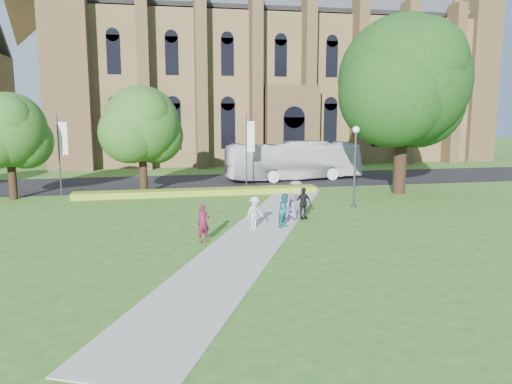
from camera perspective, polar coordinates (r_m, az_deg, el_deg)
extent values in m
plane|color=#2B601C|center=(24.85, 0.74, -5.20)|extent=(160.00, 160.00, 0.00)
cube|color=black|center=(44.25, -4.76, 1.19)|extent=(160.00, 10.00, 0.02)
cube|color=#B2B2A8|center=(25.79, 0.27, -4.61)|extent=(15.58, 28.54, 0.04)
cube|color=gold|center=(37.33, -6.58, -0.01)|extent=(18.00, 1.40, 0.45)
cube|color=brown|center=(65.32, 1.91, 11.29)|extent=(52.00, 16.00, 17.00)
cube|color=brown|center=(57.44, -21.46, 12.94)|extent=(3.50, 3.50, 21.00)
cube|color=brown|center=(69.14, 24.03, 12.06)|extent=(3.50, 3.50, 21.00)
cube|color=brown|center=(56.59, 4.02, 7.53)|extent=(6.00, 2.50, 9.00)
cylinder|color=#38383D|center=(32.78, 11.22, 2.42)|extent=(0.14, 0.14, 4.80)
sphere|color=white|center=(32.57, 11.36, 7.00)|extent=(0.44, 0.44, 0.44)
cylinder|color=#38383D|center=(33.13, 11.09, -1.57)|extent=(0.36, 0.36, 0.15)
cylinder|color=#332114|center=(39.08, 16.19, 4.64)|extent=(0.96, 0.96, 6.60)
sphere|color=#16360E|center=(39.04, 16.53, 12.12)|extent=(9.60, 9.60, 9.60)
cylinder|color=#332114|center=(39.03, -26.13, 2.02)|extent=(0.56, 0.56, 3.85)
sphere|color=#295419|center=(38.81, -26.44, 6.38)|extent=(5.20, 5.20, 5.20)
cylinder|color=#332114|center=(38.25, -12.79, 2.82)|extent=(0.60, 0.60, 4.12)
sphere|color=#295419|center=(38.03, -12.96, 7.60)|extent=(5.60, 5.60, 5.60)
cylinder|color=#38383D|center=(39.49, -1.10, 4.62)|extent=(0.10, 0.10, 6.00)
cube|color=white|center=(39.47, -0.60, 6.36)|extent=(0.60, 0.02, 2.40)
cylinder|color=#38383D|center=(39.45, -21.58, 3.96)|extent=(0.10, 0.10, 6.00)
cube|color=white|center=(39.31, -21.18, 5.73)|extent=(0.60, 0.02, 2.40)
imported|color=white|center=(45.10, 4.32, 3.58)|extent=(12.66, 4.33, 3.45)
imported|color=#58142B|center=(23.82, -6.05, -3.58)|extent=(0.76, 0.63, 1.79)
imported|color=#166870|center=(26.67, 3.36, -2.11)|extent=(1.12, 1.12, 1.83)
imported|color=#BDBDBD|center=(26.30, -0.15, -2.38)|extent=(1.28, 1.11, 1.71)
imported|color=black|center=(28.80, 5.41, -1.28)|extent=(1.16, 0.75, 1.83)
imported|color=slate|center=(28.41, 4.27, -1.69)|extent=(0.89, 0.75, 1.56)
imported|color=#F0A9B0|center=(28.37, 4.59, 0.51)|extent=(0.83, 0.83, 0.61)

